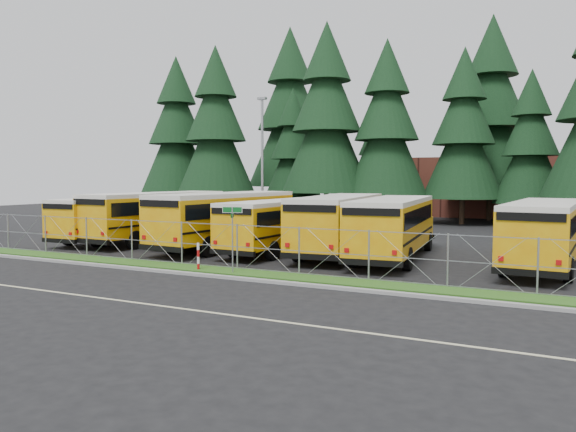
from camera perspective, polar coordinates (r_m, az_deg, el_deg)
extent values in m
plane|color=black|center=(25.07, -2.00, -5.29)|extent=(120.00, 120.00, 0.00)
cube|color=gray|center=(22.43, -5.85, -6.25)|extent=(50.00, 0.25, 0.12)
cube|color=#254F16|center=(23.61, -4.00, -5.80)|extent=(50.00, 1.40, 0.06)
cube|color=beige|center=(18.59, -14.12, -8.67)|extent=(50.00, 0.12, 0.01)
cube|color=brown|center=(61.96, 21.36, 2.76)|extent=(22.00, 10.00, 6.00)
cylinder|color=#979B9F|center=(23.51, -5.66, -2.48)|extent=(0.06, 0.06, 2.80)
cube|color=#0C581D|center=(23.40, -5.68, 0.64)|extent=(0.76, 0.31, 0.22)
cube|color=white|center=(23.40, -5.68, 0.64)|extent=(0.79, 0.32, 0.26)
cube|color=#0C581D|center=(23.42, -5.67, 0.05)|extent=(0.22, 0.52, 0.18)
cylinder|color=#B20C0C|center=(24.58, -9.10, -4.11)|extent=(0.11, 0.11, 1.20)
cylinder|color=#979B9F|center=(43.59, -2.63, 5.25)|extent=(0.20, 0.20, 10.00)
cube|color=#979B9F|center=(44.00, -2.65, 11.84)|extent=(0.70, 0.35, 0.18)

